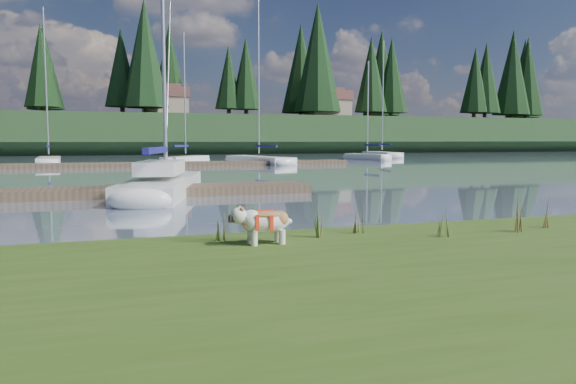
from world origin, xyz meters
name	(u,v)px	position (x,y,z in m)	size (l,w,h in m)	color
ground	(146,167)	(0.00, 30.00, 0.00)	(200.00, 200.00, 0.00)	gray
bank	(447,319)	(0.00, -6.00, 0.17)	(60.00, 9.00, 0.35)	#334D17
ridge	(121,135)	(0.00, 73.00, 2.50)	(200.00, 20.00, 5.00)	black
bulldog	(264,220)	(-0.83, -2.60, 0.70)	(0.92, 0.41, 0.56)	silver
sailboat_main	(166,181)	(-0.86, 9.89, 0.42)	(4.13, 9.32, 13.15)	silver
dock_near	(71,193)	(-4.00, 9.00, 0.15)	(16.00, 2.00, 0.30)	#4C3D2C
dock_far	(175,164)	(2.00, 30.00, 0.15)	(26.00, 2.20, 0.30)	#4C3D2C
sailboat_bg_1	(49,160)	(-6.71, 35.95, 0.33)	(1.93, 7.92, 11.73)	silver
sailboat_bg_2	(189,159)	(3.81, 35.10, 0.33)	(5.00, 6.38, 10.39)	silver
sailboat_bg_3	(254,159)	(8.78, 33.30, 0.32)	(3.89, 9.65, 13.74)	silver
sailboat_bg_4	(364,156)	(20.65, 37.53, 0.33)	(2.54, 6.25, 9.25)	silver
sailboat_bg_5	(379,154)	(26.29, 45.04, 0.32)	(2.84, 9.02, 12.58)	silver
weed_0	(318,220)	(0.15, -2.28, 0.62)	(0.17, 0.14, 0.64)	#475B23
weed_1	(357,222)	(0.89, -2.17, 0.53)	(0.17, 0.14, 0.43)	#475B23
weed_2	(517,212)	(3.49, -2.89, 0.68)	(0.17, 0.14, 0.79)	#475B23
weed_3	(223,227)	(-1.36, -2.13, 0.56)	(0.17, 0.14, 0.49)	#475B23
weed_4	(445,225)	(2.06, -2.93, 0.54)	(0.17, 0.14, 0.46)	#475B23
weed_5	(547,216)	(4.26, -2.74, 0.56)	(0.17, 0.14, 0.50)	#475B23
mud_lip	(295,247)	(0.00, -1.60, 0.07)	(60.00, 0.50, 0.14)	#33281C
conifer_3	(41,66)	(-10.00, 72.00, 11.74)	(4.84, 4.84, 12.25)	#382619
conifer_4	(145,53)	(3.00, 66.00, 13.09)	(6.16, 6.16, 15.10)	#382619
conifer_5	(229,78)	(15.00, 70.00, 10.83)	(3.96, 3.96, 10.35)	#382619
conifer_6	(318,57)	(28.00, 68.00, 13.99)	(7.04, 7.04, 17.00)	#382619
conifer_7	(391,76)	(42.00, 71.00, 12.19)	(5.28, 5.28, 13.20)	#382619
conifer_8	(475,80)	(55.00, 67.00, 11.51)	(4.62, 4.62, 11.77)	#382619
conifer_9	(527,76)	(68.00, 70.00, 12.87)	(5.94, 5.94, 14.62)	#382619
house_1	(165,101)	(6.00, 71.00, 7.31)	(6.30, 5.30, 4.65)	gray
house_2	(327,104)	(30.00, 69.00, 7.31)	(6.30, 5.30, 4.65)	gray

